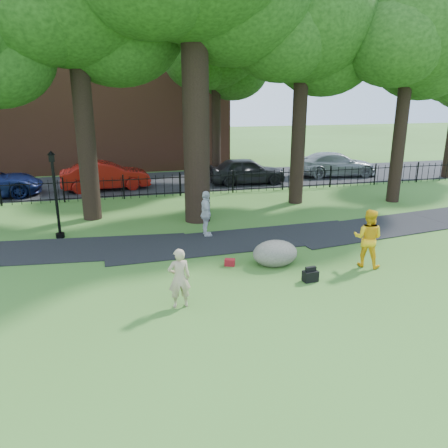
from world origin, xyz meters
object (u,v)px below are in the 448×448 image
object	(u,v)px
man	(368,238)
lamppost	(56,196)
red_sedan	(105,176)
boulder	(275,252)
woman	(179,278)

from	to	relation	value
man	lamppost	world-z (taller)	lamppost
man	red_sedan	distance (m)	16.36
boulder	red_sedan	xyz separation A→B (m)	(-5.40, 13.29, 0.39)
man	woman	bearing A→B (deg)	52.90
man	boulder	size ratio (longest dim) A/B	1.28
lamppost	red_sedan	distance (m)	8.83
woman	man	distance (m)	6.43
boulder	lamppost	world-z (taller)	lamppost
man	lamppost	distance (m)	11.39
man	lamppost	bearing A→B (deg)	12.00
woman	red_sedan	bearing A→B (deg)	-85.07
boulder	lamppost	size ratio (longest dim) A/B	0.44
boulder	red_sedan	world-z (taller)	red_sedan
boulder	man	bearing A→B (deg)	-16.93
red_sedan	boulder	bearing A→B (deg)	-162.98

